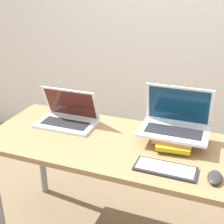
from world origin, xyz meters
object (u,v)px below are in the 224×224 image
object	(u,v)px
book_stack	(175,139)
laptop_left	(68,117)
wireless_keyboard	(165,169)
mouse	(215,177)
laptop_on_books	(175,122)

from	to	relation	value
book_stack	laptop_left	bearing A→B (deg)	178.26
laptop_left	book_stack	world-z (taller)	laptop_left
book_stack	wireless_keyboard	bearing A→B (deg)	-88.72
laptop_left	mouse	distance (m)	0.95
book_stack	wireless_keyboard	size ratio (longest dim) A/B	0.97
wireless_keyboard	mouse	xyz separation A→B (m)	(0.23, 0.00, 0.01)
laptop_left	laptop_on_books	distance (m)	0.66
mouse	wireless_keyboard	bearing A→B (deg)	-179.90
book_stack	mouse	world-z (taller)	book_stack
laptop_left	wireless_keyboard	bearing A→B (deg)	-22.73
laptop_left	book_stack	xyz separation A→B (m)	(0.67, -0.02, -0.01)
wireless_keyboard	mouse	size ratio (longest dim) A/B	2.62
laptop_on_books	laptop_left	bearing A→B (deg)	-178.72
wireless_keyboard	book_stack	bearing A→B (deg)	91.28
laptop_on_books	mouse	bearing A→B (deg)	-50.94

